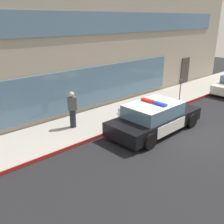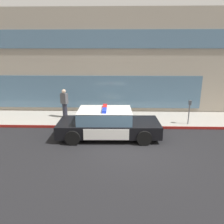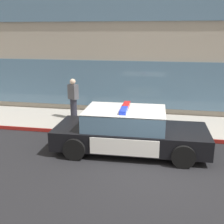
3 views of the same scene
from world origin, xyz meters
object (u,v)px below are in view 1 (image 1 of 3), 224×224
(police_cruiser, at_px, (155,117))
(pedestrian_on_sidewalk, at_px, (72,110))
(parking_meter, at_px, (180,86))
(fire_hydrant, at_px, (120,115))

(police_cruiser, height_order, pedestrian_on_sidewalk, pedestrian_on_sidewalk)
(pedestrian_on_sidewalk, height_order, parking_meter, pedestrian_on_sidewalk)
(police_cruiser, xyz_separation_m, parking_meter, (4.37, 1.57, 0.40))
(police_cruiser, relative_size, fire_hydrant, 6.71)
(police_cruiser, bearing_deg, fire_hydrant, 108.58)
(police_cruiser, distance_m, pedestrian_on_sidewalk, 3.80)
(fire_hydrant, bearing_deg, pedestrian_on_sidewalk, 155.21)
(parking_meter, bearing_deg, pedestrian_on_sidewalk, 171.42)
(pedestrian_on_sidewalk, bearing_deg, police_cruiser, 72.51)
(fire_hydrant, distance_m, parking_meter, 5.00)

